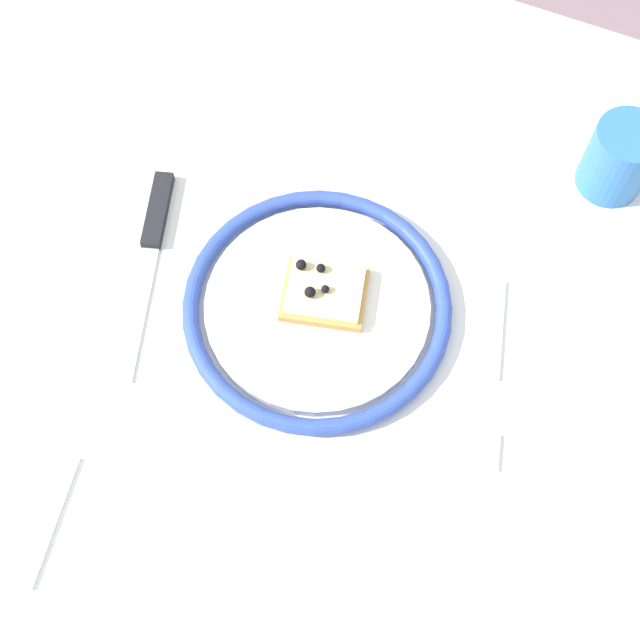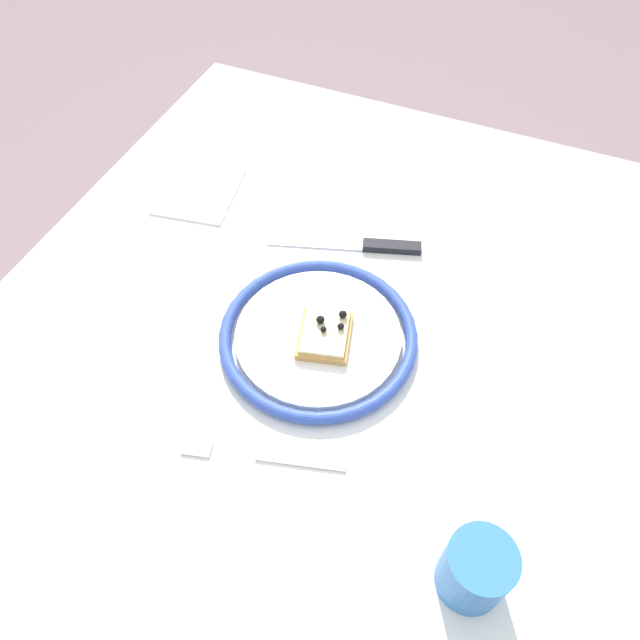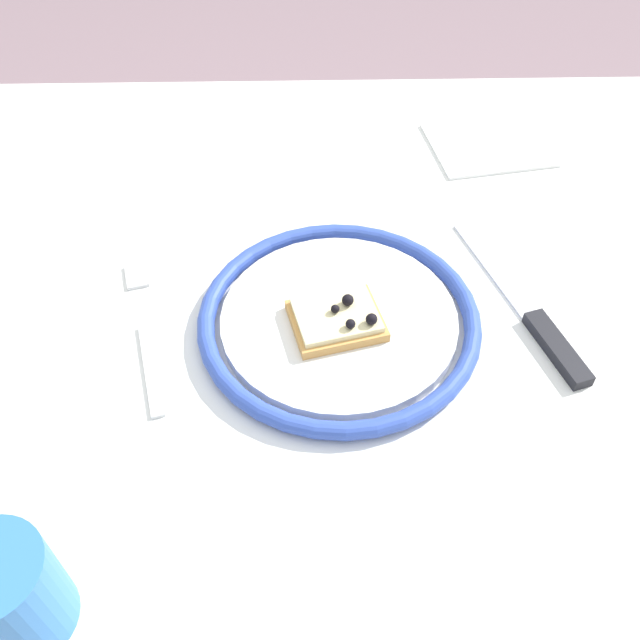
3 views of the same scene
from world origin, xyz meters
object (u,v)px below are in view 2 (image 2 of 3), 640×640
at_px(dining_table, 323,357).
at_px(plate, 321,337).
at_px(napkin, 199,191).
at_px(cup, 475,570).
at_px(pizza_slice_near, 325,334).
at_px(knife, 371,246).
at_px(fork, 261,456).

height_order(dining_table, plate, plate).
height_order(plate, napkin, plate).
bearing_deg(dining_table, cup, -132.65).
relative_size(plate, pizza_slice_near, 2.78).
distance_m(pizza_slice_near, knife, 0.20).
relative_size(knife, cup, 2.77).
relative_size(fork, napkin, 1.38).
xyz_separation_m(dining_table, cup, (-0.25, -0.27, 0.11)).
relative_size(plate, cup, 3.21).
xyz_separation_m(dining_table, napkin, (0.18, 0.30, 0.07)).
bearing_deg(plate, pizza_slice_near, -111.68).
distance_m(cup, napkin, 0.72).
bearing_deg(fork, knife, -0.35).
bearing_deg(napkin, plate, -123.34).
bearing_deg(pizza_slice_near, cup, -131.20).
xyz_separation_m(fork, napkin, (0.39, 0.31, 0.00)).
height_order(pizza_slice_near, fork, pizza_slice_near).
distance_m(plate, napkin, 0.37).
relative_size(knife, napkin, 1.63).
relative_size(dining_table, fork, 5.56).
height_order(knife, napkin, knife).
distance_m(knife, napkin, 0.31).
bearing_deg(pizza_slice_near, dining_table, 26.49).
height_order(knife, cup, cup).
height_order(plate, pizza_slice_near, pizza_slice_near).
distance_m(dining_table, cup, 0.38).
bearing_deg(pizza_slice_near, fork, 178.09).
xyz_separation_m(knife, napkin, (0.01, 0.31, -0.00)).
bearing_deg(plate, fork, -179.97).
height_order(pizza_slice_near, cup, cup).
bearing_deg(fork, pizza_slice_near, -1.91).
bearing_deg(plate, knife, -0.71).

